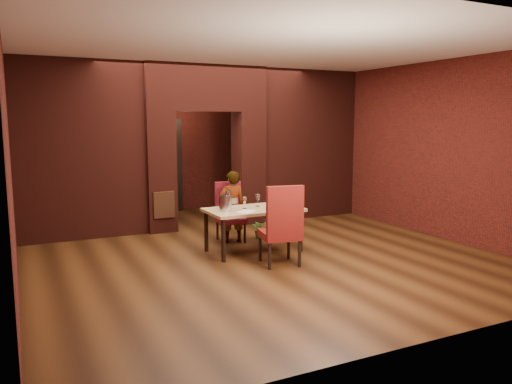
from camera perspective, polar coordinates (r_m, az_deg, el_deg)
floor at (r=8.43m, az=-0.92°, el=-6.45°), size 8.00×8.00×0.00m
ceiling at (r=8.23m, az=-0.98°, el=15.66°), size 7.00×8.00×0.04m
wall_back at (r=11.92m, az=-9.15°, el=5.54°), size 7.00×0.04×3.20m
wall_front at (r=4.87m, az=19.39°, el=1.46°), size 7.00×0.04×3.20m
wall_left at (r=7.41m, az=-26.32°, el=3.24°), size 0.04×8.00×3.20m
wall_right at (r=10.16m, az=17.31°, el=4.83°), size 0.04×8.00×3.20m
pillar_left at (r=9.77m, az=-11.01°, el=2.28°), size 0.55×0.55×2.30m
pillar_right at (r=10.42m, az=-0.86°, el=2.79°), size 0.55×0.55×2.30m
lintel at (r=10.03m, az=-5.91°, el=11.69°), size 2.45×0.55×0.90m
wing_wall_left at (r=9.47m, az=-19.39°, el=4.52°), size 2.28×0.35×3.20m
wing_wall_right at (r=11.06m, az=5.81°, el=5.40°), size 2.28×0.35×3.20m
vent_panel at (r=9.57m, az=-10.45°, el=-1.45°), size 0.40×0.03×0.50m
rear_door at (r=11.79m, az=-10.86°, el=2.79°), size 0.90×0.08×2.10m
rear_door_frame at (r=11.75m, az=-10.81°, el=2.77°), size 1.02×0.04×2.22m
dining_table at (r=8.16m, az=-0.29°, el=-4.35°), size 1.54×0.89×0.72m
chair_far at (r=8.82m, az=-2.90°, el=-2.33°), size 0.54×0.54×1.04m
chair_near at (r=7.41m, az=2.72°, el=-3.72°), size 0.63×0.63×1.21m
person_seated at (r=8.72m, az=-2.75°, el=-1.72°), size 0.49×0.34×1.26m
wine_glass_a at (r=8.05m, az=-1.31°, el=-1.26°), size 0.08×0.08×0.19m
wine_glass_b at (r=8.26m, az=0.21°, el=-0.96°), size 0.08×0.08×0.20m
wine_glass_c at (r=8.09m, az=2.02°, el=-1.06°), size 0.09×0.09×0.23m
tasting_sheet at (r=7.79m, az=-1.12°, el=-2.26°), size 0.37×0.35×0.00m
wine_bucket at (r=7.86m, az=-3.54°, el=-1.28°), size 0.20×0.20×0.25m
water_bottle at (r=7.95m, az=-3.14°, el=-0.88°), size 0.08×0.08×0.33m
potted_plant at (r=9.10m, az=0.53°, el=-4.13°), size 0.42×0.39×0.37m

